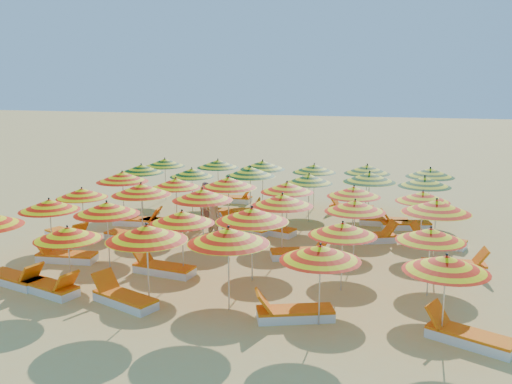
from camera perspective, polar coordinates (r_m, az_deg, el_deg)
ground at (r=18.52m, az=-0.41°, el=-5.16°), size 120.00×120.00×0.00m
umbrella_1 at (r=14.71m, az=-18.32°, el=-3.94°), size 1.97×1.97×1.75m
umbrella_2 at (r=13.39m, az=-10.89°, el=-4.02°), size 2.16×2.16×2.02m
umbrella_3 at (r=12.94m, az=-2.77°, el=-4.38°), size 2.37×2.37×2.01m
umbrella_4 at (r=12.23m, az=6.45°, el=-6.07°), size 1.97×1.97×1.86m
umbrella_5 at (r=12.14m, az=18.49°, el=-6.81°), size 2.08×2.08×1.84m
umbrella_6 at (r=17.64m, az=-19.97°, el=-1.23°), size 1.98×1.98×1.85m
umbrella_7 at (r=16.38m, az=-14.69°, el=-1.59°), size 2.13×2.13×1.94m
umbrella_8 at (r=15.32m, az=-7.41°, el=-2.52°), size 2.03×2.03×1.85m
umbrella_9 at (r=14.75m, az=-0.40°, el=-2.29°), size 2.36×2.36×2.04m
umbrella_10 at (r=14.27m, az=8.66°, el=-3.69°), size 1.85×1.85×1.82m
umbrella_11 at (r=14.40m, az=17.06°, el=-4.10°), size 2.15×2.15×1.78m
umbrella_12 at (r=19.47m, az=-17.02°, el=-0.11°), size 1.81×1.81×1.77m
umbrella_13 at (r=18.47m, az=-11.41°, el=0.26°), size 2.48×2.48×2.02m
umbrella_14 at (r=17.52m, az=-5.38°, el=-0.27°), size 2.29×2.29×1.99m
umbrella_15 at (r=16.84m, az=2.65°, el=-0.81°), size 1.96×1.96×1.95m
umbrella_16 at (r=16.64m, az=9.88°, el=-1.39°), size 1.97×1.97×1.87m
umbrella_17 at (r=16.49m, az=17.59°, el=-1.38°), size 2.27×2.27×2.03m
umbrella_18 at (r=21.10m, az=-13.22°, el=1.48°), size 2.22×2.22×1.98m
umbrella_19 at (r=20.14m, az=-8.02°, el=0.90°), size 2.12×2.12×1.86m
umbrella_20 at (r=19.20m, az=-2.78°, el=0.96°), size 2.54×2.54×2.04m
umbrella_21 at (r=19.06m, az=3.13°, el=0.48°), size 1.84×1.84×1.90m
umbrella_22 at (r=18.76m, az=9.76°, el=0.04°), size 1.94×1.94×1.86m
umbrella_23 at (r=18.69m, az=16.34°, el=-0.45°), size 2.03×2.03×1.81m
umbrella_24 at (r=23.26m, az=-11.40°, el=2.29°), size 2.37×2.37×1.90m
umbrella_25 at (r=22.37m, az=-6.43°, el=1.94°), size 2.00×2.00×1.84m
umbrella_26 at (r=21.46m, az=-0.57°, el=2.06°), size 2.43×2.43×2.03m
umbrella_27 at (r=20.92m, az=5.33°, el=1.32°), size 2.14×2.14×1.85m
umbrella_28 at (r=20.72m, az=11.29°, el=1.47°), size 2.53×2.53×2.02m
umbrella_29 at (r=20.68m, az=16.51°, el=0.99°), size 2.39×2.39×1.94m
umbrella_30 at (r=24.97m, az=-9.10°, el=2.93°), size 2.17×2.17×1.87m
umbrella_31 at (r=24.24m, az=-3.83°, el=2.84°), size 2.30×2.30×1.89m
umbrella_32 at (r=23.35m, az=0.67°, el=2.72°), size 2.43×2.43×1.97m
umbrella_33 at (r=23.11m, az=5.85°, el=2.36°), size 2.07×2.07×1.88m
umbrella_34 at (r=22.93m, az=11.06°, el=2.25°), size 2.33×2.33×1.93m
umbrella_35 at (r=22.64m, az=17.02°, el=1.87°), size 2.40×2.40×1.95m
lounger_0 at (r=16.19m, az=-22.90°, el=-8.02°), size 1.82×1.02×0.69m
lounger_1 at (r=15.26m, az=-19.95°, el=-8.98°), size 1.83×1.06×0.69m
lounger_2 at (r=14.06m, az=-13.07°, el=-10.33°), size 1.82×1.18×0.69m
lounger_3 at (r=12.96m, az=3.73°, el=-11.99°), size 1.83×1.16×0.69m
lounger_4 at (r=12.62m, az=20.43°, el=-13.40°), size 1.82×1.25×0.69m
lounger_5 at (r=17.64m, az=-18.52°, el=-6.11°), size 1.79×0.78×0.69m
lounger_6 at (r=15.94m, az=-9.31°, el=-7.53°), size 1.80×0.83×0.69m
lounger_7 at (r=19.89m, az=-18.34°, el=-4.12°), size 1.82×1.22×0.69m
lounger_8 at (r=19.19m, az=-12.37°, el=-4.35°), size 1.81×0.87×0.69m
lounger_9 at (r=17.09m, az=4.53°, el=-6.10°), size 1.83×1.16×0.69m
lounger_10 at (r=16.87m, az=19.31°, el=-6.97°), size 1.78×0.76×0.69m
lounger_11 at (r=21.13m, az=-11.64°, el=-2.86°), size 1.78×0.74×0.69m
lounger_12 at (r=20.51m, az=-9.39°, el=-3.21°), size 1.83×1.13×0.69m
lounger_13 at (r=19.66m, az=-1.10°, el=-3.70°), size 1.83×1.13×0.69m
lounger_14 at (r=19.59m, az=1.41°, el=-3.76°), size 1.83×1.08×0.69m
lounger_15 at (r=19.01m, az=11.38°, el=-4.47°), size 1.82×1.21×0.69m
lounger_16 at (r=19.12m, az=17.60°, el=-4.69°), size 1.83×1.08×0.69m
lounger_17 at (r=22.07m, az=-1.71°, el=-2.00°), size 1.82×0.98×0.69m
lounger_18 at (r=21.21m, az=12.51°, el=-2.84°), size 1.74×0.62×0.69m
lounger_19 at (r=20.87m, az=14.64°, el=-3.18°), size 1.82×0.99×0.69m
lounger_20 at (r=24.46m, az=-2.35°, el=-0.67°), size 1.74×0.59×0.69m
lounger_21 at (r=23.04m, az=9.38°, el=-1.57°), size 1.75×0.64×0.69m
beachgoer_b at (r=20.81m, az=-5.00°, el=-1.10°), size 0.96×0.90×1.56m
beachgoer_a at (r=18.82m, az=-4.30°, el=-2.51°), size 0.63×0.48×1.53m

